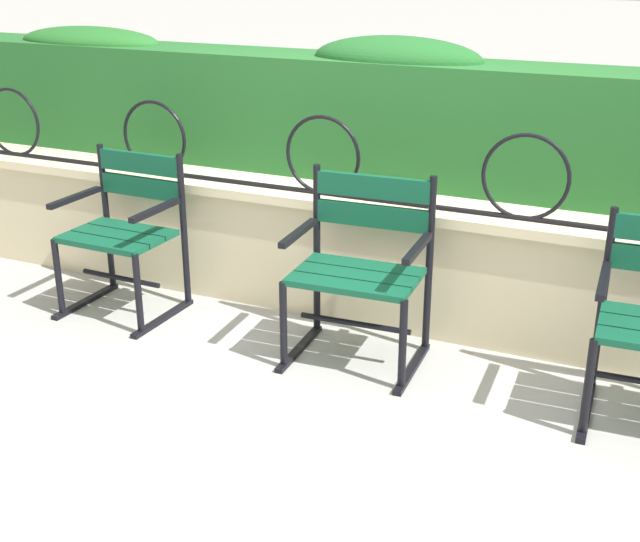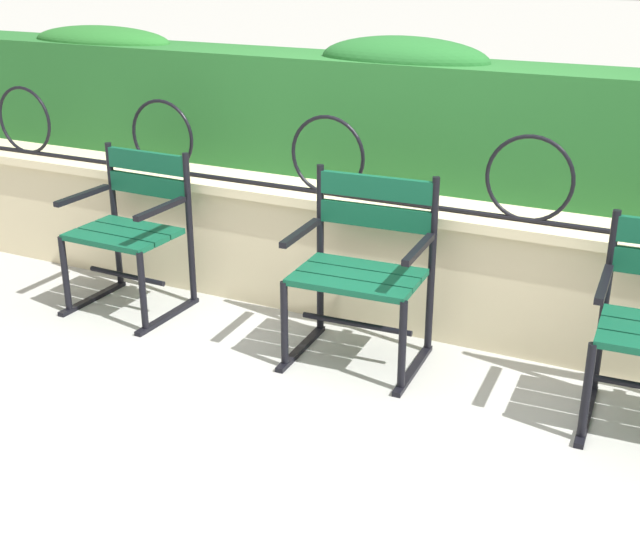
# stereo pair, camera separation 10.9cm
# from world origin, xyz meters

# --- Properties ---
(ground_plane) EXTENTS (60.00, 60.00, 0.00)m
(ground_plane) POSITION_xyz_m (0.00, 0.00, 0.00)
(ground_plane) COLOR #9E9E99
(stone_wall) EXTENTS (8.51, 0.41, 0.67)m
(stone_wall) POSITION_xyz_m (0.00, 0.97, 0.34)
(stone_wall) COLOR beige
(stone_wall) RESTS_ON ground
(iron_arch_fence) EXTENTS (7.94, 0.02, 0.42)m
(iron_arch_fence) POSITION_xyz_m (-0.27, 0.90, 0.84)
(iron_arch_fence) COLOR black
(iron_arch_fence) RESTS_ON stone_wall
(hedge_row) EXTENTS (8.34, 0.46, 0.77)m
(hedge_row) POSITION_xyz_m (-0.00, 1.38, 1.02)
(hedge_row) COLOR #236028
(hedge_row) RESTS_ON stone_wall
(park_chair_left) EXTENTS (0.58, 0.53, 0.86)m
(park_chair_left) POSITION_xyz_m (-1.31, 0.51, 0.46)
(park_chair_left) COLOR #0F4C33
(park_chair_left) RESTS_ON ground
(park_chair_centre) EXTENTS (0.65, 0.55, 0.89)m
(park_chair_centre) POSITION_xyz_m (0.06, 0.50, 0.47)
(park_chair_centre) COLOR #0F4C33
(park_chair_centre) RESTS_ON ground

